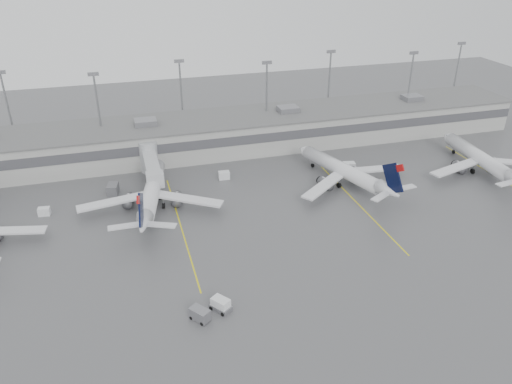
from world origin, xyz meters
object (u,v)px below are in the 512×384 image
object	(u,v)px
jet_mid_left	(151,193)
jet_mid_right	(346,171)
jet_far_right	(482,159)
baggage_tug	(221,306)

from	to	relation	value
jet_mid_left	jet_mid_right	bearing A→B (deg)	10.23
jet_mid_left	jet_far_right	bearing A→B (deg)	8.92
jet_mid_left	jet_mid_right	xyz separation A→B (m)	(40.38, -1.16, -0.04)
jet_mid_left	jet_mid_right	size ratio (longest dim) A/B	1.04
jet_mid_right	baggage_tug	size ratio (longest dim) A/B	8.63
baggage_tug	jet_mid_right	bearing A→B (deg)	5.66
jet_far_right	baggage_tug	size ratio (longest dim) A/B	8.93
jet_mid_right	baggage_tug	xyz separation A→B (m)	(-34.16, -31.87, -2.36)
jet_mid_left	jet_far_right	xyz separation A→B (m)	(72.28, -3.74, -0.04)
jet_mid_right	jet_far_right	xyz separation A→B (m)	(31.89, -2.57, 0.00)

